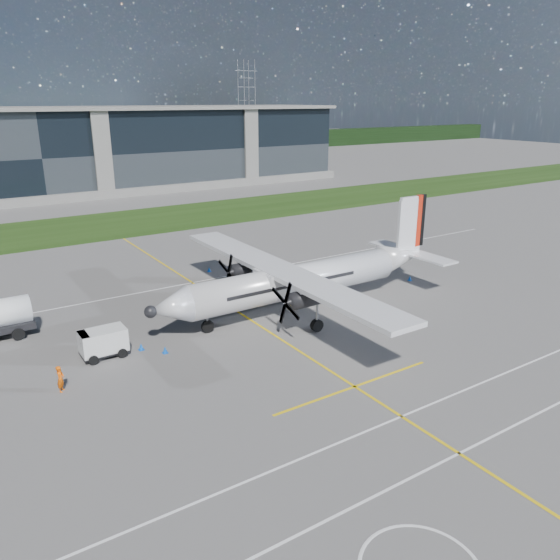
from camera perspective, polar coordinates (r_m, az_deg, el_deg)
The scene contains 13 objects.
ground at distance 72.63m, azimuth -18.52°, elevation 3.97°, with size 400.00×400.00×0.00m, color #615F5C.
grass_strip at distance 80.22m, azimuth -20.05°, elevation 5.12°, with size 400.00×18.00×0.04m, color #1C360E.
terminal_building at distance 110.27m, azimuth -24.57°, elevation 11.88°, with size 120.00×20.00×15.00m, color black.
pylon_east at distance 205.71m, azimuth -3.49°, elevation 17.81°, with size 9.00×4.60×30.00m, color gray, non-canonical shape.
yellow_taxiway_centerline at distance 46.66m, azimuth -5.07°, elevation -2.92°, with size 0.20×70.00×0.01m, color yellow.
white_lane_line at distance 28.14m, azimuth 14.11°, elevation -19.14°, with size 90.00×0.15×0.01m, color white.
turboprop_aircraft at distance 45.01m, azimuth 2.71°, elevation 2.05°, with size 27.33×28.34×8.50m, color white, non-canonical shape.
baggage_tug at distance 39.56m, azimuth -17.97°, elevation -6.29°, with size 3.27×1.96×1.96m, color silver, non-canonical shape.
ground_crew_person at distance 35.95m, azimuth -21.99°, elevation -9.37°, with size 0.78×0.56×1.92m, color #F25907.
safety_cone_stbdwing at distance 56.61m, azimuth -7.42°, elevation 1.13°, with size 0.36×0.36×0.50m, color blue.
safety_cone_nose_port at distance 39.23m, azimuth -11.92°, elevation -7.15°, with size 0.36×0.36×0.50m, color blue.
safety_cone_fwd at distance 40.07m, azimuth -14.31°, elevation -6.77°, with size 0.36×0.36×0.50m, color blue.
safety_cone_tail at distance 54.83m, azimuth 13.42°, elevation 0.19°, with size 0.36×0.36×0.50m, color blue.
Camera 1 is at (-17.21, -28.52, 16.89)m, focal length 35.00 mm.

